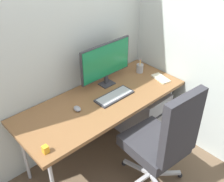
# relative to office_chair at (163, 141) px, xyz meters

# --- Properties ---
(ground_plane) EXTENTS (8.00, 8.00, 0.00)m
(ground_plane) POSITION_rel_office_chair_xyz_m (-0.11, 0.66, -0.58)
(ground_plane) COLOR brown
(wall_back) EXTENTS (3.43, 0.04, 2.80)m
(wall_back) POSITION_rel_office_chair_xyz_m (-0.11, 1.03, 0.82)
(wall_back) COLOR #B7C1BC
(wall_back) RESTS_ON ground_plane
(wall_side_right) EXTENTS (0.04, 2.42, 2.80)m
(wall_side_right) POSITION_rel_office_chair_xyz_m (0.76, 0.41, 0.82)
(wall_side_right) COLOR #B7C1BC
(wall_side_right) RESTS_ON ground_plane
(desk) EXTENTS (1.69, 0.68, 0.72)m
(desk) POSITION_rel_office_chair_xyz_m (-0.11, 0.66, 0.10)
(desk) COLOR brown
(desk) RESTS_ON ground_plane
(office_chair) EXTENTS (0.61, 0.62, 1.13)m
(office_chair) POSITION_rel_office_chair_xyz_m (0.00, 0.00, 0.00)
(office_chair) COLOR black
(office_chair) RESTS_ON ground_plane
(filing_cabinet) EXTENTS (0.38, 0.56, 0.57)m
(filing_cabinet) POSITION_rel_office_chair_xyz_m (0.44, 0.64, -0.30)
(filing_cabinet) COLOR gray
(filing_cabinet) RESTS_ON ground_plane
(monitor) EXTENTS (0.60, 0.12, 0.45)m
(monitor) POSITION_rel_office_chair_xyz_m (0.10, 0.84, 0.40)
(monitor) COLOR #333338
(monitor) RESTS_ON desk
(keyboard) EXTENTS (0.39, 0.16, 0.02)m
(keyboard) POSITION_rel_office_chair_xyz_m (-0.00, 0.61, 0.15)
(keyboard) COLOR #333338
(keyboard) RESTS_ON desk
(mouse) EXTENTS (0.07, 0.10, 0.03)m
(mouse) POSITION_rel_office_chair_xyz_m (-0.39, 0.68, 0.16)
(mouse) COLOR gray
(mouse) RESTS_ON desk
(pen_holder) EXTENTS (0.08, 0.08, 0.18)m
(pen_holder) POSITION_rel_office_chair_xyz_m (0.53, 0.77, 0.19)
(pen_holder) COLOR #9EA0A5
(pen_holder) RESTS_ON desk
(notebook) EXTENTS (0.15, 0.22, 0.02)m
(notebook) POSITION_rel_office_chair_xyz_m (0.59, 0.52, 0.15)
(notebook) COLOR beige
(notebook) RESTS_ON desk
(desk_clamp_accessory) EXTENTS (0.04, 0.04, 0.06)m
(desk_clamp_accessory) POSITION_rel_office_chair_xyz_m (-0.86, 0.43, 0.17)
(desk_clamp_accessory) COLOR orange
(desk_clamp_accessory) RESTS_ON desk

